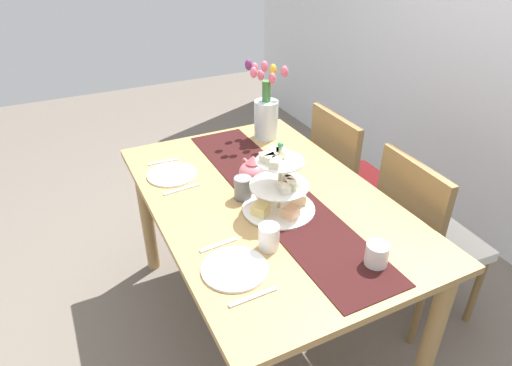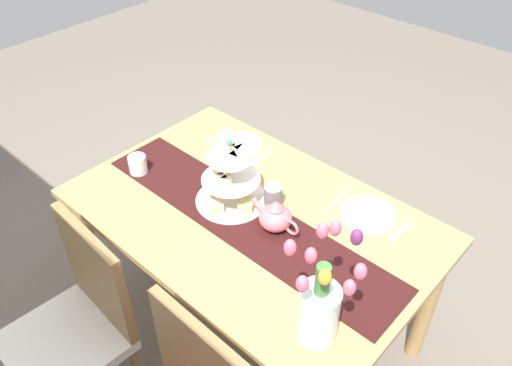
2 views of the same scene
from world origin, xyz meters
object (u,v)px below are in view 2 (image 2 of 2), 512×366
at_px(knife_left, 339,199).
at_px(mug_grey, 273,196).
at_px(tulip_vase, 320,304).
at_px(dinner_plate_right, 239,145).
at_px(cream_jug, 138,165).
at_px(fork_right, 262,158).
at_px(knife_right, 218,134).
at_px(dinner_plate_left, 369,214).
at_px(teapot, 276,217).
at_px(fork_left, 400,232).
at_px(dining_table, 251,233).
at_px(mug_white_text, 223,157).
at_px(tiered_cake_stand, 231,182).
at_px(chair_right, 78,321).

height_order(knife_left, mug_grey, mug_grey).
relative_size(tulip_vase, dinner_plate_right, 1.89).
relative_size(cream_jug, fork_right, 0.57).
bearing_deg(knife_right, dinner_plate_left, 180.00).
xyz_separation_m(teapot, fork_left, (-0.38, -0.31, -0.06)).
distance_m(teapot, cream_jug, 0.70).
bearing_deg(fork_left, knife_left, 0.00).
bearing_deg(fork_right, knife_right, 0.00).
relative_size(dining_table, knife_right, 8.63).
distance_m(fork_left, knife_left, 0.29).
bearing_deg(fork_left, mug_white_text, 11.11).
relative_size(dinner_plate_left, knife_right, 1.35).
bearing_deg(mug_white_text, dinner_plate_left, -166.56).
bearing_deg(tulip_vase, mug_white_text, -26.76).
distance_m(teapot, fork_right, 0.47).
height_order(tiered_cake_stand, tulip_vase, tulip_vase).
distance_m(fork_right, mug_grey, 0.34).
bearing_deg(fork_right, tiered_cake_stand, 109.04).
distance_m(chair_right, dinner_plate_right, 1.05).
distance_m(dining_table, mug_grey, 0.19).
height_order(tulip_vase, dinner_plate_left, tulip_vase).
height_order(knife_left, dinner_plate_right, dinner_plate_right).
bearing_deg(knife_right, teapot, 154.08).
bearing_deg(dinner_plate_right, dinner_plate_left, 180.00).
distance_m(cream_jug, fork_left, 1.15).
relative_size(knife_left, mug_grey, 1.79).
bearing_deg(chair_right, fork_right, -92.83).
xyz_separation_m(knife_right, mug_grey, (-0.54, 0.22, 0.05)).
height_order(knife_left, fork_right, same).
distance_m(dinner_plate_left, mug_grey, 0.39).
bearing_deg(chair_right, mug_white_text, -87.18).
height_order(fork_left, mug_grey, mug_grey).
height_order(dining_table, mug_grey, mug_grey).
relative_size(dinner_plate_right, mug_grey, 2.42).
bearing_deg(mug_grey, chair_right, 69.08).
bearing_deg(cream_jug, knife_right, -95.80).
bearing_deg(fork_right, mug_grey, 139.44).
relative_size(cream_jug, knife_left, 0.50).
bearing_deg(dining_table, cream_jug, 14.11).
distance_m(chair_right, mug_grey, 0.90).
relative_size(teapot, knife_right, 1.40).
xyz_separation_m(cream_jug, mug_grey, (-0.59, -0.23, 0.01)).
xyz_separation_m(fork_right, mug_white_text, (0.09, 0.16, 0.04)).
height_order(cream_jug, dinner_plate_right, cream_jug).
distance_m(fork_right, knife_right, 0.29).
bearing_deg(knife_right, dinner_plate_right, 180.00).
relative_size(cream_jug, dinner_plate_left, 0.37).
distance_m(fork_right, mug_white_text, 0.19).
relative_size(dinner_plate_left, knife_left, 1.35).
xyz_separation_m(dinner_plate_left, mug_white_text, (0.67, 0.16, 0.04)).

